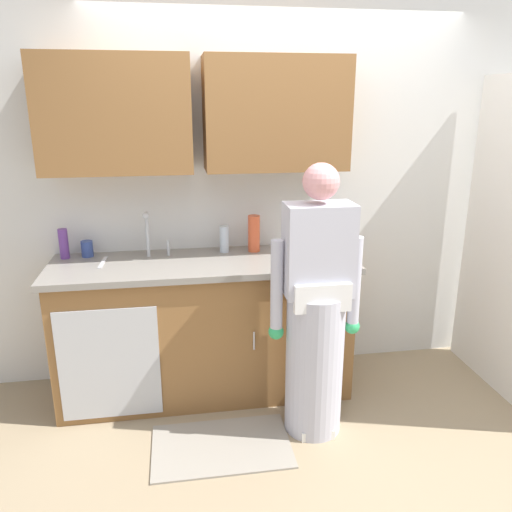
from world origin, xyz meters
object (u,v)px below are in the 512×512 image
(person_at_sink, at_px, (316,324))
(bottle_soap, at_px, (254,233))
(bottle_water_tall, at_px, (224,239))
(bottle_dish_liquid, at_px, (329,234))
(cup_by_sink, at_px, (87,249))
(sponge, at_px, (326,249))
(sink, at_px, (154,265))
(knife_on_counter, at_px, (103,262))
(bottle_cleaner_spray, at_px, (64,244))

(person_at_sink, distance_m, bottle_soap, 0.83)
(bottle_water_tall, bearing_deg, bottle_dish_liquid, -0.03)
(bottle_dish_liquid, relative_size, cup_by_sink, 1.86)
(bottle_dish_liquid, xyz_separation_m, cup_by_sink, (-1.65, 0.04, -0.05))
(sponge, bearing_deg, bottle_water_tall, 171.78)
(person_at_sink, relative_size, cup_by_sink, 15.21)
(person_at_sink, distance_m, cup_by_sink, 1.59)
(sink, height_order, bottle_water_tall, sink)
(bottle_water_tall, height_order, bottle_soap, bottle_soap)
(bottle_water_tall, bearing_deg, sink, -160.42)
(bottle_water_tall, xyz_separation_m, sponge, (0.69, -0.10, -0.08))
(sink, xyz_separation_m, knife_on_counter, (-0.32, 0.05, 0.02))
(cup_by_sink, bearing_deg, sponge, -4.85)
(bottle_water_tall, distance_m, sponge, 0.70)
(person_at_sink, bearing_deg, bottle_soap, 109.75)
(cup_by_sink, bearing_deg, knife_on_counter, -53.11)
(sink, relative_size, bottle_soap, 2.00)
(bottle_dish_liquid, xyz_separation_m, knife_on_counter, (-1.53, -0.12, -0.10))
(sink, distance_m, bottle_cleaner_spray, 0.62)
(person_at_sink, height_order, bottle_dish_liquid, person_at_sink)
(bottle_dish_liquid, bearing_deg, cup_by_sink, 178.73)
(person_at_sink, height_order, sponge, person_at_sink)
(person_at_sink, relative_size, knife_on_counter, 6.75)
(bottle_cleaner_spray, height_order, knife_on_counter, bottle_cleaner_spray)
(bottle_water_tall, distance_m, bottle_cleaner_spray, 1.05)
(bottle_soap, bearing_deg, knife_on_counter, -173.99)
(bottle_dish_liquid, height_order, cup_by_sink, bottle_dish_liquid)
(knife_on_counter, distance_m, sponge, 1.48)
(person_at_sink, bearing_deg, sink, 149.31)
(person_at_sink, xyz_separation_m, cup_by_sink, (-1.36, 0.75, 0.30))
(bottle_cleaner_spray, distance_m, knife_on_counter, 0.31)
(person_at_sink, bearing_deg, bottle_water_tall, 122.49)
(bottle_dish_liquid, bearing_deg, person_at_sink, -111.80)
(bottle_cleaner_spray, bearing_deg, person_at_sink, -26.05)
(bottle_soap, bearing_deg, person_at_sink, -70.25)
(bottle_soap, distance_m, knife_on_counter, 1.01)
(bottle_water_tall, bearing_deg, knife_on_counter, -171.59)
(knife_on_counter, bearing_deg, bottle_cleaner_spray, 64.69)
(sink, relative_size, cup_by_sink, 4.70)
(person_at_sink, xyz_separation_m, bottle_dish_liquid, (0.29, 0.71, 0.35))
(bottle_water_tall, height_order, sponge, bottle_water_tall)
(sink, xyz_separation_m, bottle_cleaner_spray, (-0.58, 0.19, 0.11))
(person_at_sink, bearing_deg, knife_on_counter, 154.40)
(bottle_cleaner_spray, bearing_deg, sink, -17.83)
(bottle_soap, height_order, cup_by_sink, bottle_soap)
(bottle_soap, xyz_separation_m, knife_on_counter, (-1.00, -0.10, -0.12))
(sink, bearing_deg, bottle_dish_liquid, 7.82)
(sink, distance_m, person_at_sink, 1.10)
(sink, distance_m, bottle_water_tall, 0.51)
(person_at_sink, height_order, bottle_cleaner_spray, person_at_sink)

